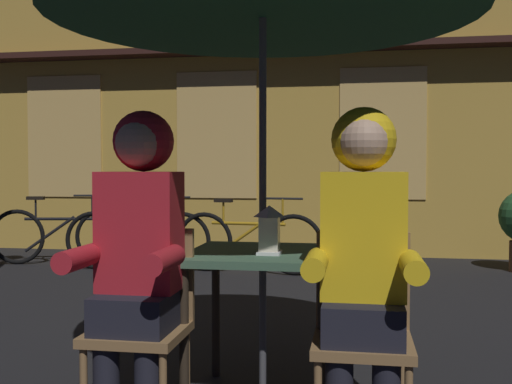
% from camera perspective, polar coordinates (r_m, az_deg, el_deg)
% --- Properties ---
extents(cafe_table, '(0.72, 0.72, 0.74)m').
position_cam_1_polar(cafe_table, '(3.00, 0.64, -7.50)').
color(cafe_table, '#42664C').
rests_on(cafe_table, ground_plane).
extents(lantern, '(0.11, 0.11, 0.23)m').
position_cam_1_polar(lantern, '(2.86, 1.27, -3.46)').
color(lantern, white).
rests_on(lantern, cafe_table).
extents(chair_left, '(0.40, 0.40, 0.87)m').
position_cam_1_polar(chair_left, '(2.79, -10.55, -11.36)').
color(chair_left, olive).
rests_on(chair_left, ground_plane).
extents(chair_right, '(0.40, 0.40, 0.87)m').
position_cam_1_polar(chair_right, '(2.63, 9.97, -12.20)').
color(chair_right, olive).
rests_on(chair_right, ground_plane).
extents(person_left_hooded, '(0.45, 0.56, 1.40)m').
position_cam_1_polar(person_left_hooded, '(2.68, -11.02, -4.19)').
color(person_left_hooded, black).
rests_on(person_left_hooded, ground_plane).
extents(person_right_hooded, '(0.45, 0.56, 1.40)m').
position_cam_1_polar(person_right_hooded, '(2.51, 10.03, -4.61)').
color(person_right_hooded, black).
rests_on(person_right_hooded, ground_plane).
extents(shopfront_building, '(10.00, 0.93, 6.20)m').
position_cam_1_polar(shopfront_building, '(8.58, 4.16, 15.30)').
color(shopfront_building, gold).
rests_on(shopfront_building, ground_plane).
extents(bicycle_nearest, '(1.66, 0.36, 0.84)m').
position_cam_1_polar(bicycle_nearest, '(7.66, -17.95, -3.89)').
color(bicycle_nearest, black).
rests_on(bicycle_nearest, ground_plane).
extents(bicycle_second, '(1.68, 0.20, 0.84)m').
position_cam_1_polar(bicycle_second, '(7.04, -11.09, -4.35)').
color(bicycle_second, black).
rests_on(bicycle_second, ground_plane).
extents(bicycle_third, '(1.68, 0.23, 0.84)m').
position_cam_1_polar(bicycle_third, '(6.67, -0.77, -4.68)').
color(bicycle_third, black).
rests_on(bicycle_third, ground_plane).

